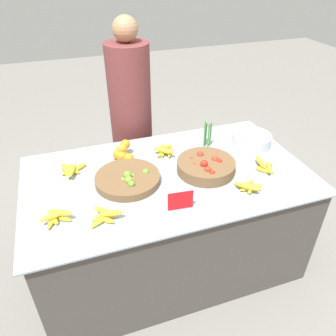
{
  "coord_description": "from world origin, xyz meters",
  "views": [
    {
      "loc": [
        -0.57,
        -1.66,
        2.03
      ],
      "look_at": [
        0.0,
        0.0,
        0.85
      ],
      "focal_mm": 35.0,
      "sensor_mm": 36.0,
      "label": 1
    }
  ],
  "objects_px": {
    "tomato_basket": "(206,166)",
    "lime_bowl": "(128,179)",
    "vendor_person": "(132,127)",
    "metal_bowl": "(251,140)",
    "price_sign": "(180,201)"
  },
  "relations": [
    {
      "from": "lime_bowl",
      "to": "metal_bowl",
      "type": "height_order",
      "value": "lime_bowl"
    },
    {
      "from": "lime_bowl",
      "to": "tomato_basket",
      "type": "bearing_deg",
      "value": -3.97
    },
    {
      "from": "metal_bowl",
      "to": "vendor_person",
      "type": "bearing_deg",
      "value": 139.34
    },
    {
      "from": "tomato_basket",
      "to": "vendor_person",
      "type": "relative_size",
      "value": 0.23
    },
    {
      "from": "tomato_basket",
      "to": "metal_bowl",
      "type": "xyz_separation_m",
      "value": [
        0.47,
        0.21,
        0.0
      ]
    },
    {
      "from": "price_sign",
      "to": "tomato_basket",
      "type": "bearing_deg",
      "value": 51.63
    },
    {
      "from": "tomato_basket",
      "to": "lime_bowl",
      "type": "bearing_deg",
      "value": 176.03
    },
    {
      "from": "vendor_person",
      "to": "metal_bowl",
      "type": "bearing_deg",
      "value": -40.66
    },
    {
      "from": "vendor_person",
      "to": "lime_bowl",
      "type": "bearing_deg",
      "value": -104.85
    },
    {
      "from": "vendor_person",
      "to": "tomato_basket",
      "type": "bearing_deg",
      "value": -71.05
    },
    {
      "from": "lime_bowl",
      "to": "tomato_basket",
      "type": "relative_size",
      "value": 1.07
    },
    {
      "from": "lime_bowl",
      "to": "price_sign",
      "type": "relative_size",
      "value": 2.8
    },
    {
      "from": "tomato_basket",
      "to": "vendor_person",
      "type": "distance_m",
      "value": 0.92
    },
    {
      "from": "lime_bowl",
      "to": "metal_bowl",
      "type": "bearing_deg",
      "value": 9.96
    },
    {
      "from": "tomato_basket",
      "to": "price_sign",
      "type": "xyz_separation_m",
      "value": [
        -0.29,
        -0.3,
        0.02
      ]
    }
  ]
}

